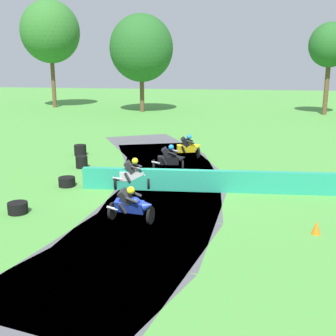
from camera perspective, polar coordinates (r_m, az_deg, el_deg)
name	(u,v)px	position (r m, az deg, el deg)	size (l,w,h in m)	color
ground_plane	(168,190)	(18.20, 0.05, -2.93)	(120.00, 120.00, 0.00)	#4C933D
track_asphalt	(146,189)	(18.31, -2.90, -2.83)	(8.66, 27.54, 0.01)	#515156
safety_barrier	(285,183)	(18.27, 15.07, -1.90)	(0.30, 16.74, 0.90)	#239375
motorcycle_lead_blue	(132,205)	(14.56, -4.80, -4.84)	(1.70, 1.00, 1.42)	black
motorcycle_chase_white	(134,174)	(18.18, -4.51, -0.83)	(1.68, 0.84, 1.42)	black
motorcycle_trailing_black	(170,159)	(20.88, 0.24, 1.20)	(1.68, 0.85, 1.42)	black
motorcycle_fourth_yellow	(188,147)	(23.71, 2.58, 2.75)	(1.72, 1.12, 1.43)	black
tire_stack_mid_a	(18,208)	(16.41, -19.11, -4.97)	(0.71, 0.71, 0.40)	black
tire_stack_mid_b	(67,182)	(19.21, -13.13, -1.77)	(0.71, 0.71, 0.40)	black
tire_stack_far	(82,162)	(22.24, -11.27, 0.78)	(0.59, 0.59, 0.60)	black
tire_stack_extra_a	(80,150)	(25.15, -11.44, 2.32)	(0.68, 0.68, 0.60)	black
traffic_cone	(316,228)	(14.50, 18.88, -7.41)	(0.28, 0.28, 0.44)	orange
tree_far_right	(141,48)	(44.80, -3.52, 15.43)	(6.31, 6.31, 9.63)	brown
tree_mid_rise	(50,32)	(50.46, -15.21, 16.86)	(6.30, 6.30, 11.41)	brown
tree_behind_barrier	(330,45)	(44.97, 20.52, 14.84)	(3.97, 3.97, 8.65)	brown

